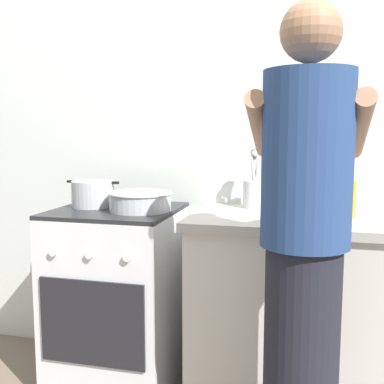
{
  "coord_description": "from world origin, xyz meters",
  "views": [
    {
      "loc": [
        0.59,
        -2.01,
        1.28
      ],
      "look_at": [
        0.05,
        0.12,
        1.0
      ],
      "focal_mm": 43.75,
      "sensor_mm": 36.0,
      "label": 1
    }
  ],
  "objects_px": {
    "pot": "(93,194)",
    "mixing_bowl": "(140,200)",
    "stove_range": "(118,295)",
    "oil_bottle": "(348,198)",
    "utensil_crock": "(253,189)",
    "person": "(304,257)",
    "spice_bottle": "(294,209)"
  },
  "relations": [
    {
      "from": "pot",
      "to": "mixing_bowl",
      "type": "height_order",
      "value": "pot"
    },
    {
      "from": "mixing_bowl",
      "to": "spice_bottle",
      "type": "height_order",
      "value": "mixing_bowl"
    },
    {
      "from": "pot",
      "to": "spice_bottle",
      "type": "xyz_separation_m",
      "value": [
        1.02,
        -0.08,
        -0.03
      ]
    },
    {
      "from": "spice_bottle",
      "to": "mixing_bowl",
      "type": "bearing_deg",
      "value": 178.38
    },
    {
      "from": "stove_range",
      "to": "mixing_bowl",
      "type": "height_order",
      "value": "mixing_bowl"
    },
    {
      "from": "utensil_crock",
      "to": "oil_bottle",
      "type": "bearing_deg",
      "value": -19.4
    },
    {
      "from": "stove_range",
      "to": "utensil_crock",
      "type": "height_order",
      "value": "utensil_crock"
    },
    {
      "from": "mixing_bowl",
      "to": "utensil_crock",
      "type": "height_order",
      "value": "utensil_crock"
    },
    {
      "from": "pot",
      "to": "mixing_bowl",
      "type": "xyz_separation_m",
      "value": [
        0.28,
        -0.06,
        -0.02
      ]
    },
    {
      "from": "pot",
      "to": "spice_bottle",
      "type": "height_order",
      "value": "pot"
    },
    {
      "from": "pot",
      "to": "oil_bottle",
      "type": "height_order",
      "value": "oil_bottle"
    },
    {
      "from": "stove_range",
      "to": "oil_bottle",
      "type": "xyz_separation_m",
      "value": [
        1.11,
        0.03,
        0.54
      ]
    },
    {
      "from": "spice_bottle",
      "to": "oil_bottle",
      "type": "distance_m",
      "value": 0.25
    },
    {
      "from": "stove_range",
      "to": "utensil_crock",
      "type": "bearing_deg",
      "value": 15.6
    },
    {
      "from": "stove_range",
      "to": "oil_bottle",
      "type": "distance_m",
      "value": 1.23
    },
    {
      "from": "pot",
      "to": "person",
      "type": "height_order",
      "value": "person"
    },
    {
      "from": "oil_bottle",
      "to": "mixing_bowl",
      "type": "bearing_deg",
      "value": -176.39
    },
    {
      "from": "pot",
      "to": "oil_bottle",
      "type": "distance_m",
      "value": 1.25
    },
    {
      "from": "pot",
      "to": "person",
      "type": "xyz_separation_m",
      "value": [
        1.07,
        -0.59,
        -0.11
      ]
    },
    {
      "from": "pot",
      "to": "oil_bottle",
      "type": "bearing_deg",
      "value": 0.04
    },
    {
      "from": "stove_range",
      "to": "utensil_crock",
      "type": "xyz_separation_m",
      "value": [
        0.67,
        0.19,
        0.55
      ]
    },
    {
      "from": "stove_range",
      "to": "spice_bottle",
      "type": "relative_size",
      "value": 10.88
    },
    {
      "from": "stove_range",
      "to": "oil_bottle",
      "type": "bearing_deg",
      "value": 1.51
    },
    {
      "from": "pot",
      "to": "stove_range",
      "type": "bearing_deg",
      "value": -11.45
    },
    {
      "from": "stove_range",
      "to": "mixing_bowl",
      "type": "bearing_deg",
      "value": -12.82
    },
    {
      "from": "utensil_crock",
      "to": "person",
      "type": "xyz_separation_m",
      "value": [
        0.26,
        -0.75,
        -0.14
      ]
    },
    {
      "from": "stove_range",
      "to": "oil_bottle",
      "type": "height_order",
      "value": "oil_bottle"
    },
    {
      "from": "mixing_bowl",
      "to": "utensil_crock",
      "type": "distance_m",
      "value": 0.57
    },
    {
      "from": "utensil_crock",
      "to": "person",
      "type": "height_order",
      "value": "person"
    },
    {
      "from": "stove_range",
      "to": "person",
      "type": "relative_size",
      "value": 0.53
    },
    {
      "from": "person",
      "to": "mixing_bowl",
      "type": "bearing_deg",
      "value": 146.19
    },
    {
      "from": "pot",
      "to": "spice_bottle",
      "type": "distance_m",
      "value": 1.02
    }
  ]
}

